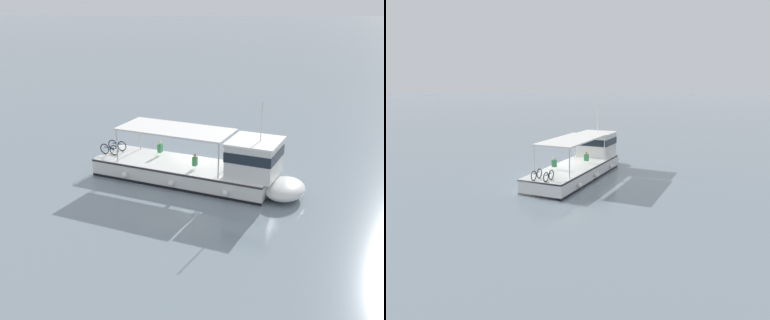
% 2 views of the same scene
% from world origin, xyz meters
% --- Properties ---
extents(ground_plane, '(400.00, 400.00, 0.00)m').
position_xyz_m(ground_plane, '(0.00, 0.00, 0.00)').
color(ground_plane, gray).
extents(ferry_main, '(7.51, 12.96, 5.32)m').
position_xyz_m(ferry_main, '(-2.21, -0.37, 1.01)').
color(ferry_main, white).
rests_on(ferry_main, ground).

